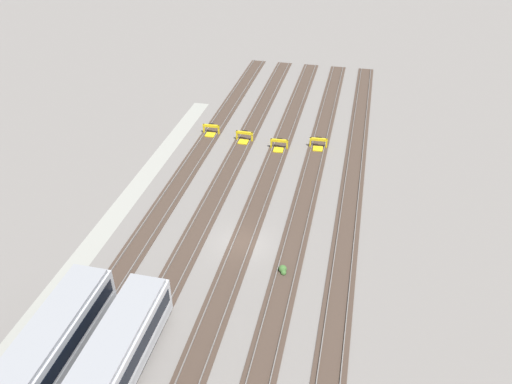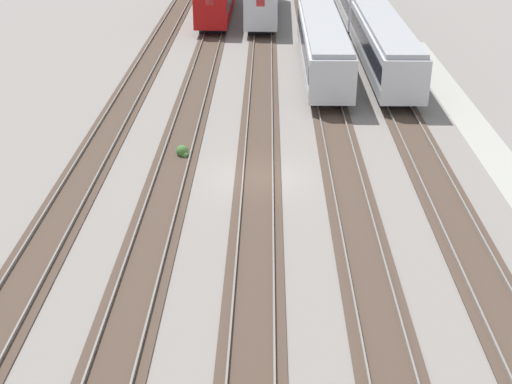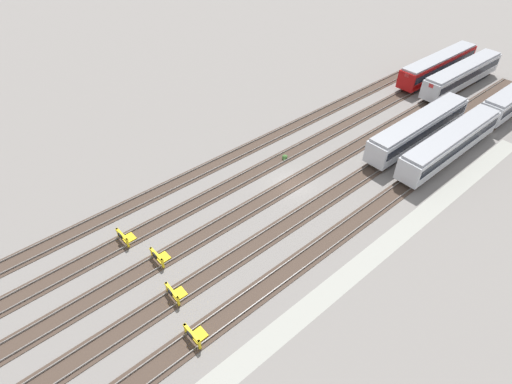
{
  "view_description": "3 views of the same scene",
  "coord_description": "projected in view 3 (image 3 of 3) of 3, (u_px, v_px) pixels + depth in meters",
  "views": [
    {
      "loc": [
        31.57,
        8.33,
        27.09
      ],
      "look_at": [
        -5.28,
        0.0,
        1.8
      ],
      "focal_mm": 35.0,
      "sensor_mm": 36.0,
      "label": 1
    },
    {
      "loc": [
        -31.33,
        -0.45,
        14.4
      ],
      "look_at": [
        -5.28,
        0.0,
        1.8
      ],
      "focal_mm": 50.0,
      "sensor_mm": 36.0,
      "label": 2
    },
    {
      "loc": [
        -25.37,
        -23.5,
        28.69
      ],
      "look_at": [
        -5.28,
        0.0,
        1.8
      ],
      "focal_mm": 28.0,
      "sensor_mm": 36.0,
      "label": 3
    }
  ],
  "objects": [
    {
      "name": "subway_car_front_row_right_inner",
      "position": [
        418.0,
        129.0,
        49.68
      ],
      "size": [
        18.01,
        2.87,
        3.7
      ],
      "color": "silver",
      "rests_on": "ground"
    },
    {
      "name": "bumper_stop_far_inner_track",
      "position": [
        125.0,
        237.0,
        38.0
      ],
      "size": [
        1.38,
        2.01,
        1.22
      ],
      "color": "yellow",
      "rests_on": "ground"
    },
    {
      "name": "bumper_stop_near_inner_track",
      "position": [
        175.0,
        293.0,
        33.25
      ],
      "size": [
        1.36,
        2.0,
        1.22
      ],
      "color": "yellow",
      "rests_on": "ground"
    },
    {
      "name": "service_walkway",
      "position": [
        383.0,
        247.0,
        37.68
      ],
      "size": [
        54.0,
        2.0,
        0.01
      ],
      "primitive_type": "cube",
      "color": "#9E9E93",
      "rests_on": "ground"
    },
    {
      "name": "bumper_stop_nearest_track",
      "position": [
        195.0,
        335.0,
        30.4
      ],
      "size": [
        1.37,
        2.01,
        1.22
      ],
      "color": "yellow",
      "rests_on": "ground"
    },
    {
      "name": "rail_track_farthest",
      "position": [
        244.0,
        151.0,
        49.59
      ],
      "size": [
        90.0,
        2.23,
        0.21
      ],
      "color": "#47382D",
      "rests_on": "ground"
    },
    {
      "name": "bumper_stop_middle_track",
      "position": [
        160.0,
        257.0,
        36.18
      ],
      "size": [
        1.37,
        2.01,
        1.22
      ],
      "color": "yellow",
      "rests_on": "ground"
    },
    {
      "name": "rail_track_middle",
      "position": [
        292.0,
        184.0,
        44.72
      ],
      "size": [
        90.0,
        2.24,
        0.21
      ],
      "color": "#47382D",
      "rests_on": "ground"
    },
    {
      "name": "rail_track_near_inner",
      "position": [
        320.0,
        203.0,
        42.28
      ],
      "size": [
        90.0,
        2.23,
        0.21
      ],
      "color": "#47382D",
      "rests_on": "ground"
    },
    {
      "name": "weed_clump",
      "position": [
        285.0,
        157.0,
        48.17
      ],
      "size": [
        0.92,
        0.7,
        0.64
      ],
      "color": "#427033",
      "rests_on": "ground"
    },
    {
      "name": "rail_track_nearest",
      "position": [
        351.0,
        225.0,
        39.85
      ],
      "size": [
        90.0,
        2.23,
        0.21
      ],
      "color": "#47382D",
      "rests_on": "ground"
    },
    {
      "name": "rail_track_far_inner",
      "position": [
        267.0,
        166.0,
        47.15
      ],
      "size": [
        90.0,
        2.23,
        0.21
      ],
      "color": "#47382D",
      "rests_on": "ground"
    },
    {
      "name": "subway_car_front_row_centre",
      "position": [
        450.0,
        143.0,
        47.24
      ],
      "size": [
        18.01,
        2.92,
        3.7
      ],
      "color": "silver",
      "rests_on": "ground"
    },
    {
      "name": "subway_car_front_row_leftmost",
      "position": [
        438.0,
        66.0,
        63.91
      ],
      "size": [
        18.03,
        3.02,
        3.7
      ],
      "color": "#A80F0F",
      "rests_on": "ground"
    },
    {
      "name": "ground_plane",
      "position": [
        292.0,
        184.0,
        44.75
      ],
      "size": [
        400.0,
        400.0,
        0.0
      ],
      "primitive_type": "plane",
      "color": "gray"
    },
    {
      "name": "subway_car_front_row_left_inner",
      "position": [
        462.0,
        75.0,
        61.32
      ],
      "size": [
        18.04,
        3.11,
        3.7
      ],
      "color": "silver",
      "rests_on": "ground"
    }
  ]
}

